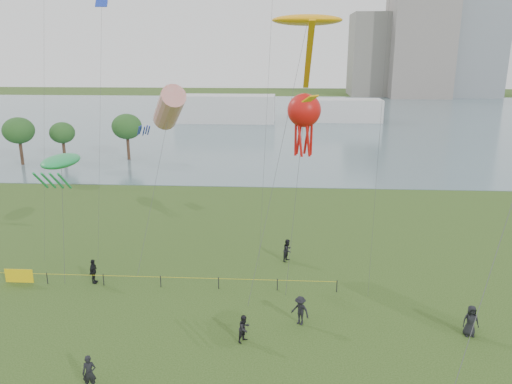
{
  "coord_description": "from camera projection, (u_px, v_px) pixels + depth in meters",
  "views": [
    {
      "loc": [
        1.64,
        -16.92,
        15.7
      ],
      "look_at": [
        0.0,
        10.0,
        8.0
      ],
      "focal_mm": 35.0,
      "sensor_mm": 36.0,
      "label": 1
    }
  ],
  "objects": [
    {
      "name": "lake",
      "position": [
        279.0,
        119.0,
        116.62
      ],
      "size": [
        400.0,
        120.0,
        0.08
      ],
      "primitive_type": "cube",
      "color": "slate",
      "rests_on": "ground_plane"
    },
    {
      "name": "building_mid",
      "position": [
        419.0,
        40.0,
        168.23
      ],
      "size": [
        20.0,
        20.0,
        38.0
      ],
      "primitive_type": "cube",
      "color": "gray",
      "rests_on": "ground_plane"
    },
    {
      "name": "building_low",
      "position": [
        373.0,
        55.0,
        176.18
      ],
      "size": [
        16.0,
        18.0,
        28.0
      ],
      "primitive_type": "cube",
      "color": "slate",
      "rests_on": "ground_plane"
    },
    {
      "name": "pavilion_left",
      "position": [
        226.0,
        109.0,
        111.7
      ],
      "size": [
        22.0,
        8.0,
        6.0
      ],
      "primitive_type": "cube",
      "color": "silver",
      "rests_on": "ground_plane"
    },
    {
      "name": "pavilion_right",
      "position": [
        341.0,
        110.0,
        113.2
      ],
      "size": [
        18.0,
        7.0,
        5.0
      ],
      "primitive_type": "cube",
      "color": "silver",
      "rests_on": "ground_plane"
    },
    {
      "name": "trees",
      "position": [
        72.0,
        130.0,
        71.3
      ],
      "size": [
        18.31,
        8.61,
        6.78
      ],
      "color": "#3C271B",
      "rests_on": "ground_plane"
    },
    {
      "name": "fence",
      "position": [
        73.0,
        277.0,
        34.48
      ],
      "size": [
        24.07,
        0.07,
        1.05
      ],
      "color": "black",
      "rests_on": "ground_plane"
    },
    {
      "name": "spectator_a",
      "position": [
        244.0,
        328.0,
        27.69
      ],
      "size": [
        0.95,
        0.99,
        1.6
      ],
      "primitive_type": "imported",
      "rotation": [
        0.0,
        0.0,
        0.92
      ],
      "color": "black",
      "rests_on": "ground_plane"
    },
    {
      "name": "spectator_b",
      "position": [
        300.0,
        310.0,
        29.41
      ],
      "size": [
        1.34,
        1.18,
        1.79
      ],
      "primitive_type": "imported",
      "rotation": [
        0.0,
        0.0,
        -0.55
      ],
      "color": "black",
      "rests_on": "ground_plane"
    },
    {
      "name": "spectator_c",
      "position": [
        93.0,
        271.0,
        34.64
      ],
      "size": [
        0.46,
        1.04,
        1.76
      ],
      "primitive_type": "imported",
      "rotation": [
        0.0,
        0.0,
        1.54
      ],
      "color": "black",
      "rests_on": "ground_plane"
    },
    {
      "name": "spectator_d",
      "position": [
        471.0,
        321.0,
        28.23
      ],
      "size": [
        0.92,
        0.61,
        1.85
      ],
      "primitive_type": "imported",
      "rotation": [
        0.0,
        0.0,
        0.02
      ],
      "color": "black",
      "rests_on": "ground_plane"
    },
    {
      "name": "spectator_f",
      "position": [
        89.0,
        373.0,
        23.71
      ],
      "size": [
        0.72,
        0.53,
        1.8
      ],
      "primitive_type": "imported",
      "rotation": [
        0.0,
        0.0,
        0.16
      ],
      "color": "black",
      "rests_on": "ground_plane"
    },
    {
      "name": "spectator_g",
      "position": [
        288.0,
        250.0,
        38.31
      ],
      "size": [
        1.0,
        1.07,
        1.75
      ],
      "primitive_type": "imported",
      "rotation": [
        0.0,
        0.0,
        1.06
      ],
      "color": "black",
      "rests_on": "ground_plane"
    },
    {
      "name": "kite_stingray",
      "position": [
        307.0,
        21.0,
        33.52
      ],
      "size": [
        5.95,
        9.97,
        18.02
      ],
      "rotation": [
        0.0,
        0.0,
        -0.04
      ],
      "color": "#3F3F42"
    },
    {
      "name": "kite_windsock",
      "position": [
        169.0,
        108.0,
        39.11
      ],
      "size": [
        4.32,
        9.28,
        13.28
      ],
      "rotation": [
        0.0,
        0.0,
        0.14
      ],
      "color": "#3F3F42"
    },
    {
      "name": "kite_creature",
      "position": [
        61.0,
        162.0,
        34.58
      ],
      "size": [
        2.26,
        4.53,
        8.67
      ],
      "rotation": [
        0.0,
        0.0,
        -0.42
      ],
      "color": "#3F3F42"
    },
    {
      "name": "kite_octopus",
      "position": [
        304.0,
        112.0,
        31.5
      ],
      "size": [
        2.13,
        2.86,
        13.09
      ],
      "rotation": [
        0.0,
        0.0,
        -0.42
      ],
      "color": "#3F3F42"
    }
  ]
}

